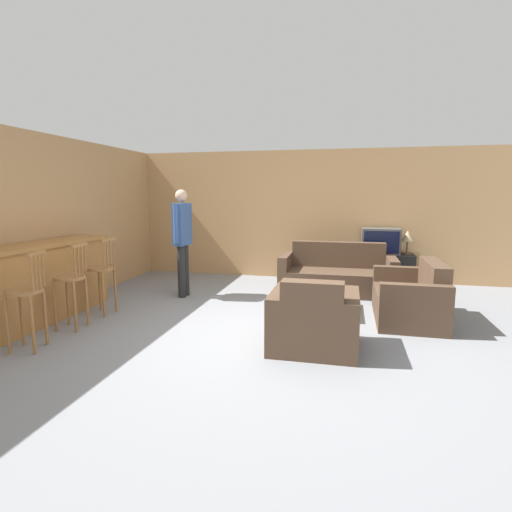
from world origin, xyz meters
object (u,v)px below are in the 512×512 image
tv_unit (379,269)px  tv (381,241)px  bar_chair_mid (71,284)px  bar_chair_near (26,298)px  bar_chair_far (101,274)px  armchair_near (314,323)px  loveseat_right (411,299)px  coffee_table (322,291)px  table_lamp (408,237)px  person_by_window (182,236)px  couch_far (337,275)px

tv_unit → tv: 0.54m
bar_chair_mid → bar_chair_near: bearing=-90.0°
bar_chair_near → bar_chair_far: same height
armchair_near → loveseat_right: 1.83m
bar_chair_mid → loveseat_right: size_ratio=0.80×
bar_chair_mid → tv_unit: bearing=41.3°
bar_chair_far → coffee_table: (3.09, 0.80, -0.27)m
bar_chair_near → loveseat_right: bearing=25.9°
coffee_table → table_lamp: bearing=55.6°
table_lamp → person_by_window: size_ratio=0.25×
loveseat_right → coffee_table: size_ratio=1.43×
couch_far → armchair_near: size_ratio=2.06×
tv_unit → person_by_window: (-3.31, -1.69, 0.73)m
couch_far → tv: size_ratio=2.84×
tv_unit → bar_chair_mid: bearing=-138.7°
couch_far → person_by_window: bearing=-160.3°
tv_unit → table_lamp: 0.79m
loveseat_right → table_lamp: size_ratio=3.09×
bar_chair_far → couch_far: 3.91m
bar_chair_mid → tv: bar_chair_mid is taller
armchair_near → tv_unit: bearing=75.0°
bar_chair_near → couch_far: 4.80m
armchair_near → tv_unit: 3.68m
coffee_table → tv_unit: size_ratio=0.78×
coffee_table → loveseat_right: bearing=-4.5°
bar_chair_far → loveseat_right: bar_chair_far is taller
person_by_window → loveseat_right: bearing=-8.1°
tv_unit → table_lamp: bearing=-0.0°
armchair_near → bar_chair_near: bearing=-166.7°
loveseat_right → bar_chair_far: bearing=-170.7°
bar_chair_far → tv: bar_chair_far is taller
table_lamp → couch_far: bearing=-148.2°
bar_chair_far → person_by_window: person_by_window is taller
person_by_window → tv_unit: bearing=27.0°
coffee_table → bar_chair_far: bearing=-165.4°
tv → bar_chair_mid: bearing=-138.7°
bar_chair_far → loveseat_right: bearing=9.3°
bar_chair_near → armchair_near: bearing=13.3°
couch_far → person_by_window: 2.79m
tv_unit → person_by_window: person_by_window is taller
bar_chair_far → coffee_table: bearing=14.6°
bar_chair_far → armchair_near: bearing=-11.9°
bar_chair_near → tv: bearing=46.7°
tv → person_by_window: 3.71m
bar_chair_far → person_by_window: bearing=58.9°
loveseat_right → table_lamp: table_lamp is taller
armchair_near → coffee_table: (-0.00, 1.46, 0.02)m
coffee_table → person_by_window: bearing=170.0°
bar_chair_mid → loveseat_right: (4.31, 1.36, -0.29)m
bar_chair_mid → person_by_window: size_ratio=0.62×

